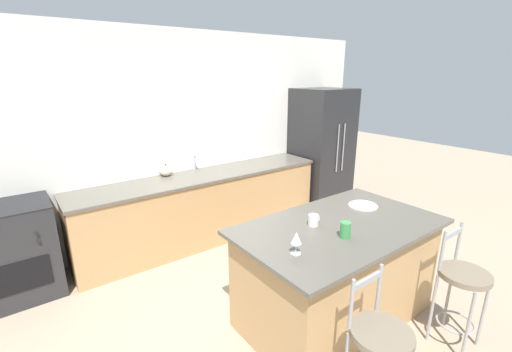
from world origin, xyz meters
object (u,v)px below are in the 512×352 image
object	(u,v)px
bar_stool_near	(379,347)
dinner_plate	(363,205)
refrigerator	(321,150)
coffee_mug	(314,220)
oven_range	(13,252)
tumbler_cup	(345,230)
bar_stool_far	(461,285)
pumpkin_decoration	(166,171)
wine_glass	(296,238)

from	to	relation	value
bar_stool_near	dinner_plate	world-z (taller)	bar_stool_near
refrigerator	coffee_mug	size ratio (longest dim) A/B	16.19
oven_range	tumbler_cup	bearing A→B (deg)	-46.70
bar_stool_far	dinner_plate	size ratio (longest dim) A/B	3.64
refrigerator	oven_range	world-z (taller)	refrigerator
bar_stool_near	tumbler_cup	bearing A→B (deg)	58.19
oven_range	dinner_plate	size ratio (longest dim) A/B	3.47
tumbler_cup	pumpkin_decoration	distance (m)	2.55
dinner_plate	wine_glass	xyz separation A→B (m)	(-1.15, -0.28, 0.11)
refrigerator	pumpkin_decoration	bearing A→B (deg)	173.33
bar_stool_far	dinner_plate	world-z (taller)	bar_stool_far
wine_glass	pumpkin_decoration	distance (m)	2.46
oven_range	wine_glass	world-z (taller)	wine_glass
oven_range	tumbler_cup	size ratio (longest dim) A/B	7.47
wine_glass	tumbler_cup	world-z (taller)	wine_glass
bar_stool_near	pumpkin_decoration	distance (m)	3.16
wine_glass	tumbler_cup	bearing A→B (deg)	-5.44
oven_range	pumpkin_decoration	distance (m)	1.79
refrigerator	tumbler_cup	size ratio (longest dim) A/B	14.95
bar_stool_far	tumbler_cup	size ratio (longest dim) A/B	7.82
wine_glass	bar_stool_near	bearing A→B (deg)	-81.61
wine_glass	pumpkin_decoration	world-z (taller)	wine_glass
oven_range	bar_stool_near	world-z (taller)	bar_stool_near
oven_range	wine_glass	distance (m)	2.85
refrigerator	coffee_mug	distance (m)	2.85
coffee_mug	pumpkin_decoration	bearing A→B (deg)	100.59
bar_stool_near	oven_range	bearing A→B (deg)	121.35
refrigerator	tumbler_cup	world-z (taller)	refrigerator
refrigerator	pumpkin_decoration	xyz separation A→B (m)	(-2.53, 0.30, 0.01)
dinner_plate	wine_glass	world-z (taller)	wine_glass
bar_stool_far	refrigerator	bearing A→B (deg)	64.16
bar_stool_far	wine_glass	distance (m)	1.45
refrigerator	tumbler_cup	distance (m)	3.04
dinner_plate	coffee_mug	bearing A→B (deg)	-178.53
refrigerator	bar_stool_far	size ratio (longest dim) A/B	1.91
dinner_plate	pumpkin_decoration	xyz separation A→B (m)	(-1.12, 2.18, 0.04)
dinner_plate	coffee_mug	size ratio (longest dim) A/B	2.33
coffee_mug	refrigerator	bearing A→B (deg)	41.99
oven_range	bar_stool_far	distance (m)	4.09
tumbler_cup	oven_range	bearing A→B (deg)	133.30
pumpkin_decoration	bar_stool_far	bearing A→B (deg)	-69.82
bar_stool_far	tumbler_cup	xyz separation A→B (m)	(-0.70, 0.63, 0.44)
wine_glass	coffee_mug	world-z (taller)	wine_glass
wine_glass	tumbler_cup	size ratio (longest dim) A/B	1.31
bar_stool_far	coffee_mug	world-z (taller)	coffee_mug
wine_glass	pumpkin_decoration	bearing A→B (deg)	89.21
dinner_plate	tumbler_cup	distance (m)	0.74
refrigerator	wine_glass	bearing A→B (deg)	-139.81
bar_stool_near	dinner_plate	bearing A→B (deg)	41.91
bar_stool_near	bar_stool_far	size ratio (longest dim) A/B	1.00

